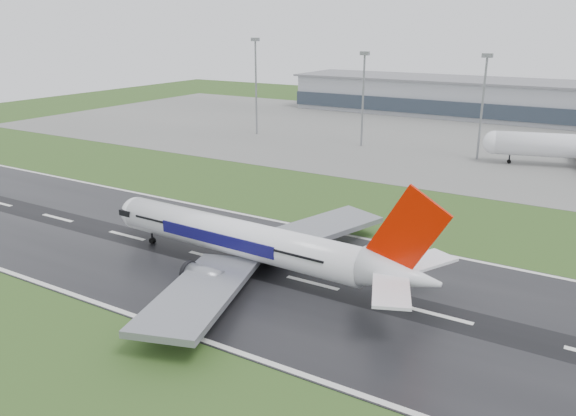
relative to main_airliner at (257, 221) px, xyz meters
The scene contains 7 objects.
ground 30.76m from the main_airliner, ahead, with size 520.00×520.00×0.00m, color #2A491A.
runway 30.75m from the main_airliner, ahead, with size 400.00×45.00×0.10m, color black.
apron 129.84m from the main_airliner, 76.87° to the left, with size 400.00×130.00×0.08m, color slate.
main_airliner is the anchor object (origin of this frame).
floodmast_0 122.59m from the main_airliner, 124.24° to the left, with size 0.64×0.64×32.57m, color gray.
floodmast_1 104.95m from the main_airliner, 105.16° to the left, with size 0.64×0.64×28.91m, color gray.
floodmast_2 101.80m from the main_airliner, 84.38° to the left, with size 0.64×0.64×29.21m, color gray.
Camera 1 is at (18.32, -70.57, 38.06)m, focal length 35.61 mm.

